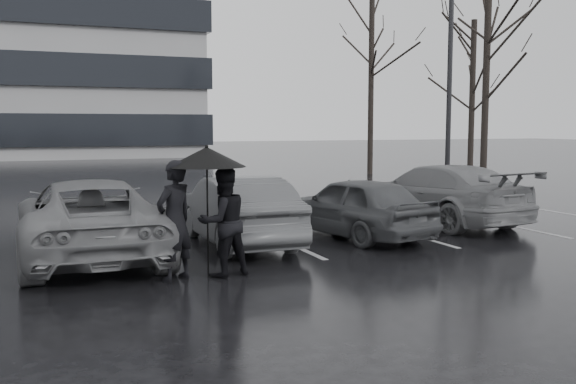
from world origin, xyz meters
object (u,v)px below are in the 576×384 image
(car_main, at_px, (355,206))
(tree_north, at_px, (371,84))
(car_west_a, at_px, (238,210))
(lamp_post, at_px, (450,66))
(pedestrian_right, at_px, (223,222))
(car_west_b, at_px, (89,218))
(car_east, at_px, (437,194))
(tree_ne, at_px, (472,99))
(tree_east, at_px, (486,81))
(pedestrian_left, at_px, (174,220))

(car_main, bearing_deg, tree_north, -133.17)
(car_main, bearing_deg, car_west_a, -15.70)
(car_west_a, height_order, lamp_post, lamp_post)
(car_west_a, relative_size, pedestrian_right, 2.40)
(lamp_post, bearing_deg, car_west_a, -147.09)
(lamp_post, bearing_deg, car_main, -137.79)
(lamp_post, bearing_deg, car_west_b, -152.63)
(car_main, bearing_deg, lamp_post, -150.63)
(pedestrian_right, bearing_deg, car_main, -158.79)
(car_east, bearing_deg, car_west_a, 1.80)
(pedestrian_right, height_order, tree_north, tree_north)
(car_main, height_order, tree_north, tree_north)
(car_west_b, bearing_deg, lamp_post, -152.81)
(car_west_b, bearing_deg, car_east, -172.56)
(tree_ne, height_order, tree_north, tree_north)
(car_west_a, relative_size, tree_ne, 0.58)
(car_west_b, distance_m, pedestrian_right, 2.83)
(tree_east, bearing_deg, pedestrian_left, -143.53)
(lamp_post, height_order, tree_north, lamp_post)
(pedestrian_right, relative_size, tree_east, 0.21)
(pedestrian_right, bearing_deg, pedestrian_left, -13.16)
(pedestrian_right, xyz_separation_m, tree_north, (12.36, 17.45, 3.41))
(lamp_post, relative_size, tree_ne, 1.33)
(car_main, bearing_deg, pedestrian_left, 15.50)
(car_west_a, xyz_separation_m, pedestrian_left, (-1.75, -2.42, 0.24))
(car_east, bearing_deg, tree_ne, -137.88)
(car_main, distance_m, car_west_a, 2.51)
(car_west_b, height_order, pedestrian_right, pedestrian_right)
(car_east, xyz_separation_m, tree_ne, (9.65, 11.19, 2.80))
(car_west_a, relative_size, car_west_b, 0.81)
(car_main, xyz_separation_m, car_west_a, (-2.51, 0.12, 0.03))
(pedestrian_left, xyz_separation_m, tree_north, (13.11, 17.43, 3.35))
(car_west_a, height_order, tree_ne, tree_ne)
(lamp_post, bearing_deg, tree_ne, 46.98)
(pedestrian_left, bearing_deg, car_east, 172.80)
(car_west_b, bearing_deg, car_main, -178.78)
(car_east, relative_size, lamp_post, 0.52)
(car_east, bearing_deg, car_west_b, 0.50)
(car_east, height_order, pedestrian_left, pedestrian_left)
(car_east, distance_m, tree_north, 15.87)
(tree_ne, xyz_separation_m, tree_north, (-3.50, 3.00, 0.75))
(car_west_a, bearing_deg, car_west_b, 5.24)
(lamp_post, distance_m, tree_east, 3.75)
(tree_ne, bearing_deg, pedestrian_right, -137.68)
(lamp_post, bearing_deg, car_east, -127.89)
(car_main, distance_m, tree_ne, 17.55)
(car_main, height_order, pedestrian_left, pedestrian_left)
(lamp_post, distance_m, tree_north, 9.29)
(pedestrian_right, xyz_separation_m, tree_ne, (15.86, 14.45, 2.66))
(car_west_a, height_order, car_west_b, car_west_b)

